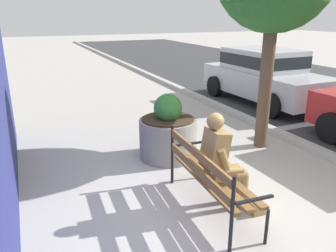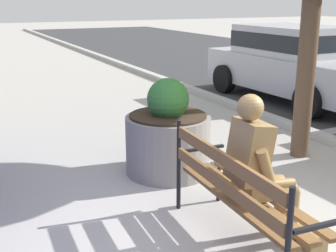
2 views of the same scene
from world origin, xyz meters
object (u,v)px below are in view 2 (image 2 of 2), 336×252
(park_bench, at_px, (239,190))
(bronze_statue_seated, at_px, (263,174))
(parked_car_silver, at_px, (293,60))
(concrete_planter, at_px, (168,138))

(park_bench, height_order, bronze_statue_seated, bronze_statue_seated)
(bronze_statue_seated, xyz_separation_m, parked_car_silver, (-4.52, 4.26, 0.17))
(concrete_planter, bearing_deg, park_bench, -7.36)
(park_bench, bearing_deg, bronze_statue_seated, 75.95)
(park_bench, xyz_separation_m, parked_car_silver, (-4.47, 4.47, 0.30))
(bronze_statue_seated, bearing_deg, parked_car_silver, 136.73)
(park_bench, distance_m, bronze_statue_seated, 0.25)
(park_bench, xyz_separation_m, bronze_statue_seated, (0.05, 0.21, 0.12))
(concrete_planter, bearing_deg, bronze_statue_seated, -0.86)
(parked_car_silver, bearing_deg, bronze_statue_seated, -43.27)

